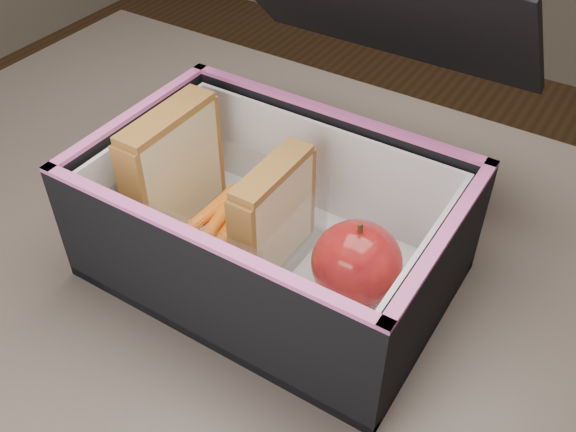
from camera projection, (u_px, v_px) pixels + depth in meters
name	position (u px, v px, depth m)	size (l,w,h in m)	color
kitchen_table	(311.00, 391.00, 0.61)	(1.20, 0.80, 0.75)	brown
lunch_bag	(276.00, 212.00, 0.56)	(0.31, 0.35, 0.26)	black
plastic_tub	(223.00, 210.00, 0.59)	(0.16, 0.11, 0.07)	white
sandwich_left	(173.00, 167.00, 0.60)	(0.03, 0.11, 0.12)	beige
sandwich_right	(273.00, 215.00, 0.56)	(0.03, 0.09, 0.10)	beige
carrot_sticks	(222.00, 228.00, 0.59)	(0.05, 0.14, 0.03)	orange
paper_napkin	(356.00, 293.00, 0.55)	(0.07, 0.07, 0.01)	white
red_apple	(357.00, 263.00, 0.53)	(0.08, 0.08, 0.08)	maroon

